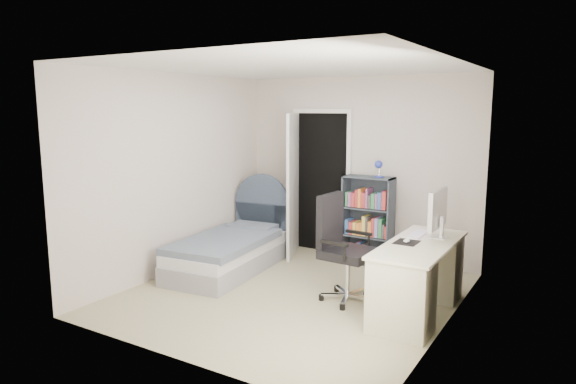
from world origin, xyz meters
The scene contains 8 objects.
room_shell centered at (0.00, 0.00, 1.25)m, with size 3.50×3.70×2.60m.
door centered at (-0.72, 1.53, 1.03)m, with size 0.92×0.79×2.06m.
bed centered at (-1.14, 0.40, 0.26)m, with size 1.05×1.94×1.15m.
nightstand centered at (-1.13, 1.49, 0.35)m, with size 0.36×0.36×0.54m.
floor_lamp centered at (-0.98, 1.68, 0.60)m, with size 0.21×0.21×1.48m.
bookcase centered at (0.29, 1.52, 0.54)m, with size 0.66×0.28×1.40m.
desk centered at (1.38, 0.20, 0.41)m, with size 0.61×1.52×1.25m.
office_chair centered at (0.52, 0.16, 0.64)m, with size 0.60×0.62×1.16m.
Camera 1 is at (2.82, -4.75, 2.07)m, focal length 32.00 mm.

